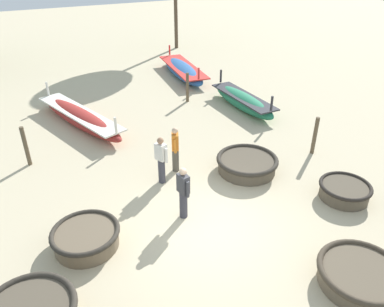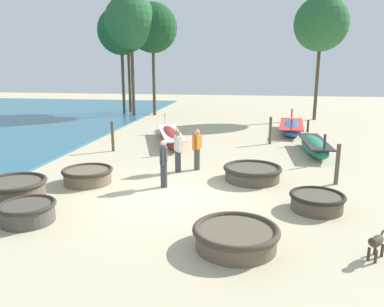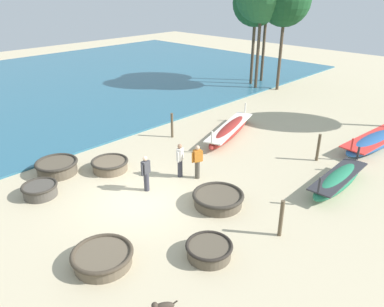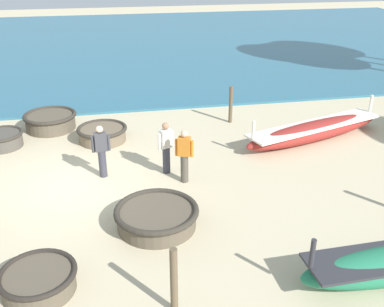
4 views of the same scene
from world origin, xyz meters
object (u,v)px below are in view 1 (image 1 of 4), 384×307
at_px(long_boat_red_hull, 243,101).
at_px(mooring_post_shoreline, 315,136).
at_px(long_boat_green_hull, 183,70).
at_px(mooring_post_inland, 187,87).
at_px(coracle_far_right, 361,275).
at_px(long_boat_ochre_hull, 80,117).
at_px(fisherman_crouching, 183,192).
at_px(fisherman_standing_left, 175,148).
at_px(coracle_front_right, 345,190).
at_px(fisherman_standing_right, 161,159).
at_px(coracle_front_left, 247,164).
at_px(coracle_center, 86,237).
at_px(mooring_post_mid_beach, 26,146).

xyz_separation_m(long_boat_red_hull, mooring_post_shoreline, (0.02, -4.55, 0.33)).
bearing_deg(long_boat_green_hull, mooring_post_shoreline, -87.00).
bearing_deg(long_boat_green_hull, mooring_post_inland, -111.47).
height_order(coracle_far_right, mooring_post_inland, mooring_post_inland).
bearing_deg(long_boat_ochre_hull, fisherman_crouching, -79.40).
distance_m(coracle_far_right, fisherman_standing_left, 6.37).
xyz_separation_m(coracle_front_right, fisherman_standing_right, (-4.52, 3.13, 0.58)).
xyz_separation_m(coracle_far_right, long_boat_red_hull, (3.11, 9.60, 0.10)).
height_order(long_boat_red_hull, mooring_post_shoreline, mooring_post_shoreline).
distance_m(long_boat_ochre_hull, mooring_post_shoreline, 9.21).
bearing_deg(long_boat_green_hull, coracle_front_left, -102.83).
height_order(fisherman_crouching, mooring_post_shoreline, fisherman_crouching).
distance_m(coracle_far_right, fisherman_standing_right, 6.19).
bearing_deg(coracle_center, long_boat_red_hull, 34.77).
relative_size(fisherman_standing_left, mooring_post_inland, 1.14).
xyz_separation_m(coracle_front_left, coracle_front_right, (1.76, -2.51, -0.02)).
bearing_deg(coracle_far_right, coracle_center, 143.30).
bearing_deg(coracle_center, coracle_front_left, 12.33).
relative_size(long_boat_ochre_hull, long_boat_red_hull, 1.34).
relative_size(long_boat_red_hull, mooring_post_mid_beach, 3.04).
bearing_deg(coracle_center, coracle_far_right, -36.70).
bearing_deg(coracle_center, fisherman_crouching, -0.27).
height_order(long_boat_ochre_hull, mooring_post_mid_beach, mooring_post_mid_beach).
bearing_deg(long_boat_ochre_hull, fisherman_standing_right, -74.82).
xyz_separation_m(coracle_front_left, coracle_center, (-5.51, -1.20, 0.00)).
distance_m(long_boat_green_hull, fisherman_standing_right, 10.59).
bearing_deg(long_boat_green_hull, coracle_far_right, -99.89).
distance_m(long_boat_green_hull, mooring_post_shoreline, 9.97).
bearing_deg(coracle_far_right, mooring_post_mid_beach, 125.08).
relative_size(fisherman_crouching, mooring_post_mid_beach, 1.12).
height_order(long_boat_ochre_hull, fisherman_crouching, fisherman_crouching).
xyz_separation_m(long_boat_red_hull, mooring_post_inland, (-1.89, 1.86, 0.33)).
bearing_deg(coracle_front_right, coracle_far_right, -129.71).
bearing_deg(fisherman_standing_left, long_boat_red_hull, 35.73).
distance_m(coracle_far_right, long_boat_green_hull, 15.22).
distance_m(coracle_front_left, long_boat_red_hull, 5.32).
xyz_separation_m(coracle_far_right, mooring_post_inland, (1.22, 11.45, 0.42)).
distance_m(coracle_center, mooring_post_inland, 9.94).
height_order(coracle_far_right, fisherman_standing_right, fisherman_standing_right).
distance_m(coracle_front_left, mooring_post_mid_beach, 7.36).
relative_size(fisherman_standing_left, fisherman_crouching, 1.00).
height_order(coracle_front_left, mooring_post_shoreline, mooring_post_shoreline).
xyz_separation_m(long_boat_green_hull, fisherman_standing_left, (-4.36, -8.89, 0.50)).
bearing_deg(mooring_post_mid_beach, fisherman_standing_left, -30.41).
bearing_deg(fisherman_standing_right, mooring_post_shoreline, -6.56).
height_order(coracle_center, long_boat_ochre_hull, long_boat_ochre_hull).
bearing_deg(long_boat_green_hull, long_boat_ochre_hull, -148.51).
bearing_deg(long_boat_ochre_hull, coracle_front_left, -54.85).
height_order(fisherman_standing_left, fisherman_crouching, same).
bearing_deg(long_boat_ochre_hull, coracle_front_right, -54.86).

